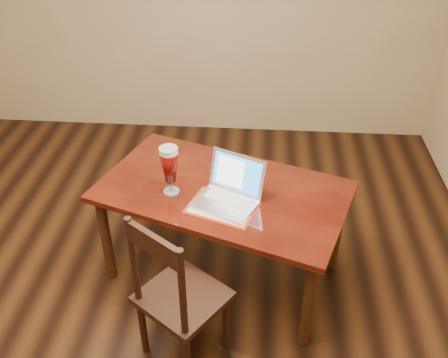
{
  "coord_description": "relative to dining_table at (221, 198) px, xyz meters",
  "views": [
    {
      "loc": [
        0.57,
        -2.12,
        2.57
      ],
      "look_at": [
        0.38,
        0.27,
        0.9
      ],
      "focal_mm": 40.0,
      "sensor_mm": 36.0,
      "label": 1
    }
  ],
  "objects": [
    {
      "name": "ground",
      "position": [
        -0.35,
        -0.4,
        -0.65
      ],
      "size": [
        5.0,
        5.0,
        0.0
      ],
      "primitive_type": "plane",
      "color": "black",
      "rests_on": "ground"
    },
    {
      "name": "dining_chair",
      "position": [
        -0.18,
        -0.68,
        -0.17
      ],
      "size": [
        0.6,
        0.59,
        1.03
      ],
      "rotation": [
        0.0,
        0.0,
        -0.62
      ],
      "color": "black",
      "rests_on": "ground"
    },
    {
      "name": "room_shell",
      "position": [
        -0.35,
        -0.4,
        1.11
      ],
      "size": [
        4.51,
        5.01,
        2.71
      ],
      "color": "tan",
      "rests_on": "ground"
    },
    {
      "name": "dining_table",
      "position": [
        0.0,
        0.0,
        0.0
      ],
      "size": [
        1.74,
        1.33,
        1.04
      ],
      "rotation": [
        0.0,
        0.0,
        -0.34
      ],
      "color": "#53180B",
      "rests_on": "ground"
    }
  ]
}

